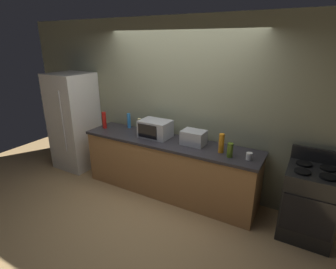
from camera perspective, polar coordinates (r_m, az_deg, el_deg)
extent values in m
plane|color=tan|center=(4.14, -2.84, -14.80)|extent=(8.00, 8.00, 0.00)
cube|color=gray|center=(4.24, 2.77, 6.09)|extent=(6.40, 0.10, 2.70)
cube|color=#B27F4C|center=(4.22, 0.00, -7.31)|extent=(2.80, 0.60, 0.86)
cube|color=#2D2B30|center=(4.03, 0.00, -1.61)|extent=(2.84, 0.64, 0.04)
cube|color=white|center=(5.30, -19.65, 2.70)|extent=(0.72, 0.70, 1.80)
cylinder|color=silver|center=(4.94, -21.90, 2.46)|extent=(0.02, 0.02, 1.10)
cube|color=black|center=(3.77, 28.18, -13.06)|extent=(0.60, 0.60, 0.90)
cube|color=black|center=(3.51, 27.91, -15.56)|extent=(0.55, 0.02, 0.48)
cube|color=black|center=(3.79, 29.70, -3.97)|extent=(0.60, 0.04, 0.18)
cylinder|color=black|center=(3.45, 27.16, -7.18)|extent=(0.18, 0.18, 0.02)
cylinder|color=black|center=(3.46, 31.45, -7.89)|extent=(0.18, 0.18, 0.02)
cylinder|color=black|center=(3.67, 27.42, -5.64)|extent=(0.18, 0.18, 0.02)
cylinder|color=black|center=(3.68, 31.44, -6.31)|extent=(0.18, 0.18, 0.02)
cube|color=#B7BABF|center=(4.14, -2.74, 1.25)|extent=(0.48, 0.34, 0.27)
cube|color=black|center=(4.03, -4.55, 0.66)|extent=(0.34, 0.01, 0.21)
cube|color=#B7BABF|center=(3.87, 5.59, -0.66)|extent=(0.34, 0.26, 0.21)
cylinder|color=#4C6B19|center=(3.53, 13.31, -3.32)|extent=(0.08, 0.08, 0.19)
cylinder|color=#338CE5|center=(4.64, -8.49, 2.98)|extent=(0.06, 0.06, 0.26)
cylinder|color=orange|center=(3.63, 11.51, -1.87)|extent=(0.07, 0.07, 0.27)
cylinder|color=beige|center=(4.53, -6.22, 2.29)|extent=(0.06, 0.06, 0.20)
cylinder|color=red|center=(4.70, -13.68, 3.05)|extent=(0.07, 0.07, 0.29)
cylinder|color=white|center=(3.54, 17.20, -4.52)|extent=(0.08, 0.08, 0.09)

